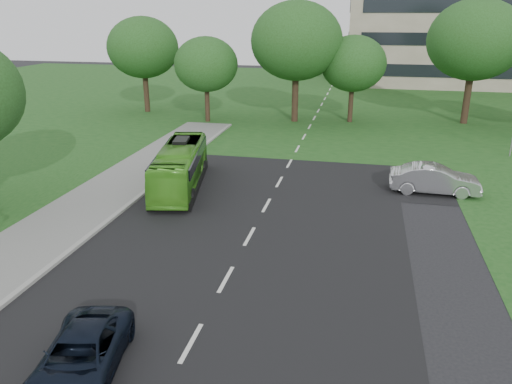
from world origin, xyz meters
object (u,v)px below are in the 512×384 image
tree_park_a (206,64)px  sedan (435,179)px  suv (81,356)px  bus (180,166)px  tree_park_f (143,48)px  tree_park_c (353,64)px  tree_park_b (297,41)px  tree_park_d (475,40)px

tree_park_a → sedan: size_ratio=1.58×
sedan → suv: bearing=149.1°
tree_park_a → bus: (4.17, -18.42, -3.99)m
tree_park_f → sedan: size_ratio=1.92×
tree_park_a → tree_park_c: (13.11, 2.62, 0.09)m
bus → sedan: bus is taller
tree_park_c → bus: tree_park_c is taller
tree_park_a → bus: size_ratio=0.86×
tree_park_a → tree_park_b: bearing=12.6°
tree_park_d → tree_park_f: size_ratio=1.16×
tree_park_d → tree_park_b: bearing=-171.2°
tree_park_d → tree_park_f: 31.11m
tree_park_a → bus: tree_park_a is taller
tree_park_b → tree_park_f: (-15.62, 1.67, -0.87)m
tree_park_d → bus: bearing=-130.5°
bus → tree_park_f: bearing=106.9°
tree_park_c → tree_park_d: (10.35, 1.57, 2.07)m
tree_park_a → bus: 19.30m
tree_park_b → tree_park_d: tree_park_d is taller
tree_park_a → tree_park_d: (23.46, 4.19, 2.16)m
tree_park_d → suv: size_ratio=2.43×
tree_park_c → suv: 37.74m
tree_park_a → tree_park_b: (7.99, 1.78, 2.03)m
tree_park_d → bus: 30.34m
bus → suv: 16.23m
tree_park_a → tree_park_b: tree_park_b is taller
tree_park_f → bus: bearing=-61.7°
tree_park_c → tree_park_f: size_ratio=0.83×
bus → sedan: (14.36, 2.07, -0.44)m
tree_park_b → tree_park_c: bearing=9.3°
tree_park_b → bus: tree_park_b is taller
tree_park_a → tree_park_c: 13.37m
tree_park_d → suv: bearing=-112.9°
tree_park_c → bus: (-8.93, -21.04, -4.08)m
sedan → tree_park_c: bearing=17.3°
suv → tree_park_a: bearing=90.3°
tree_park_a → suv: (7.17, -34.35, -4.61)m
suv → bus: bearing=89.2°
tree_park_a → suv: bearing=-78.2°
tree_park_f → sedan: tree_park_f is taller
tree_park_c → suv: tree_park_c is taller
tree_park_b → sedan: (10.54, -18.13, -6.46)m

